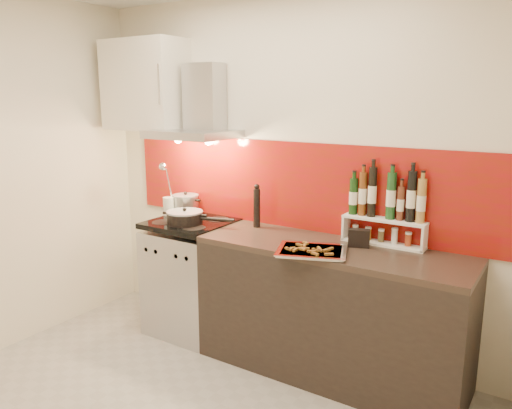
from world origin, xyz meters
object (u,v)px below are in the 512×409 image
Objects in this scene: stock_pot at (186,204)px; pepper_mill at (257,206)px; counter at (330,310)px; baking_tray at (312,251)px; range_stove at (192,278)px; saute_pan at (186,217)px.

pepper_mill is at bearing -1.37° from stock_pot.
baking_tray is at bearing -104.50° from counter.
range_stove is 1.76× the size of baking_tray.
pepper_mill is 0.64× the size of baking_tray.
pepper_mill is 0.74m from baking_tray.
stock_pot is at bearing 173.12° from counter.
range_stove is 1.73× the size of saute_pan.
stock_pot is 0.34m from saute_pan.
stock_pot is 0.41× the size of saute_pan.
range_stove is 1.20m from counter.
stock_pot is (-0.20, 0.17, 0.55)m from range_stove.
pepper_mill is (0.71, -0.02, 0.07)m from stock_pot.
stock_pot reaches higher than counter.
stock_pot reaches higher than baking_tray.
saute_pan is at bearing 174.40° from baking_tray.
baking_tray is (1.12, -0.11, -0.04)m from saute_pan.
pepper_mill is at bearing 150.90° from baking_tray.
stock_pot reaches higher than range_stove.
range_stove is 1.26m from baking_tray.
baking_tray is (0.63, -0.35, -0.14)m from pepper_mill.
pepper_mill reaches higher than baking_tray.
pepper_mill reaches higher than counter.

